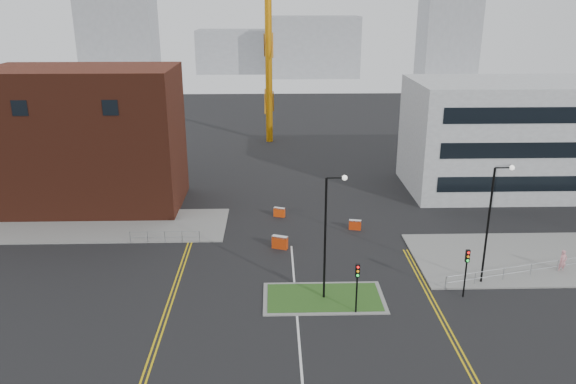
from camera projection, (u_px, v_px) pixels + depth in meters
ground at (301, 369)px, 32.27m from camera, size 200.00×200.00×0.00m
pavement_left at (76, 226)px, 52.52m from camera, size 28.00×8.00×0.12m
pavement_right at (560, 258)px, 46.07m from camera, size 24.00×10.00×0.12m
island_kerb at (324, 298)px, 39.87m from camera, size 8.60×4.60×0.08m
grass_island at (324, 298)px, 39.87m from camera, size 8.00×4.00×0.12m
brick_building at (58, 140)px, 55.91m from camera, size 24.20×10.07×14.24m
office_block at (525, 136)px, 61.23m from camera, size 25.00×12.20×12.00m
streetlamp_island at (329, 228)px, 38.13m from camera, size 1.46×0.36×9.18m
streetlamp_right_near at (492, 216)px, 40.34m from camera, size 1.46×0.36×9.18m
traffic_light_island at (357, 279)px, 37.19m from camera, size 0.28×0.33×3.65m
traffic_light_right at (467, 264)px, 39.30m from camera, size 0.28×0.33×3.65m
railing_left at (165, 235)px, 48.75m from camera, size 6.05×0.05×1.10m
railing_right at (558, 263)px, 43.43m from camera, size 19.05×5.05×1.10m
centre_line at (300, 348)px, 34.16m from camera, size 0.15×30.00×0.01m
yellow_left_a at (173, 287)px, 41.48m from camera, size 0.12×24.00×0.01m
yellow_left_b at (177, 287)px, 41.49m from camera, size 0.12×24.00×0.01m
yellow_right_a at (436, 312)px, 38.19m from camera, size 0.12×20.00×0.01m
yellow_right_b at (440, 312)px, 38.20m from camera, size 0.12×20.00×0.01m
skyline_a at (119, 38)px, 141.09m from camera, size 18.00×12.00×22.00m
skyline_b at (314, 47)px, 152.84m from camera, size 24.00×12.00×16.00m
skyline_c at (449, 24)px, 147.08m from camera, size 14.00×12.00×28.00m
skyline_d at (250, 51)px, 162.46m from camera, size 30.00×12.00×12.00m
pedestrian at (563, 261)px, 43.46m from camera, size 0.75×0.58×1.85m
barrier_left at (280, 242)px, 47.73m from camera, size 1.41×0.88×1.12m
barrier_mid at (279, 212)px, 54.77m from camera, size 1.16×0.74×0.92m
barrier_right at (355, 224)px, 51.70m from camera, size 1.15×0.59×0.92m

